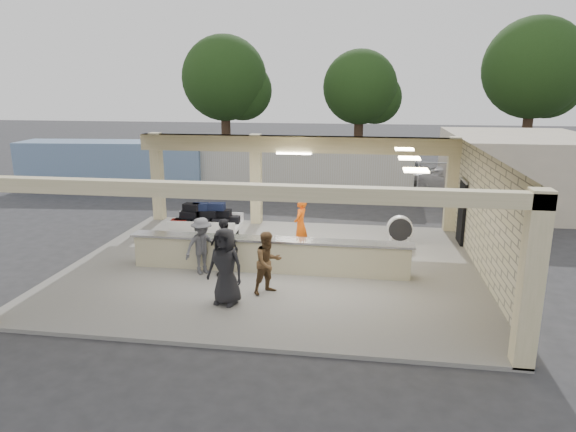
% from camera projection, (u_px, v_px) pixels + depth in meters
% --- Properties ---
extents(ground, '(120.00, 120.00, 0.00)m').
position_uv_depth(ground, '(272.00, 268.00, 15.45)').
color(ground, '#2B2B2E').
rests_on(ground, ground).
extents(pavilion, '(12.01, 10.00, 3.55)m').
position_uv_depth(pavilion, '(283.00, 219.00, 15.72)').
color(pavilion, slate).
rests_on(pavilion, ground).
extents(baggage_counter, '(8.20, 0.58, 0.98)m').
position_uv_depth(baggage_counter, '(269.00, 255.00, 14.82)').
color(baggage_counter, '#BAB18B').
rests_on(baggage_counter, pavilion).
extents(luggage_cart, '(2.36, 1.52, 1.35)m').
position_uv_depth(luggage_cart, '(205.00, 220.00, 17.58)').
color(luggage_cart, white).
rests_on(luggage_cart, pavilion).
extents(drum_fan, '(0.88, 0.48, 0.96)m').
position_uv_depth(drum_fan, '(400.00, 229.00, 17.35)').
color(drum_fan, white).
rests_on(drum_fan, pavilion).
extents(baggage_handler, '(0.47, 0.69, 1.74)m').
position_uv_depth(baggage_handler, '(300.00, 225.00, 16.53)').
color(baggage_handler, '#FF5C0D').
rests_on(baggage_handler, pavilion).
extents(passenger_a, '(0.81, 0.81, 1.65)m').
position_uv_depth(passenger_a, '(268.00, 263.00, 13.16)').
color(passenger_a, brown).
rests_on(passenger_a, pavilion).
extents(passenger_b, '(1.04, 0.77, 1.68)m').
position_uv_depth(passenger_b, '(224.00, 247.00, 14.34)').
color(passenger_b, black).
rests_on(passenger_b, pavilion).
extents(passenger_c, '(1.02, 1.01, 1.64)m').
position_uv_depth(passenger_c, '(202.00, 246.00, 14.53)').
color(passenger_c, '#434348').
rests_on(passenger_c, pavilion).
extents(passenger_d, '(1.01, 0.61, 1.93)m').
position_uv_depth(passenger_d, '(226.00, 266.00, 12.49)').
color(passenger_d, black).
rests_on(passenger_d, pavilion).
extents(car_white_a, '(4.96, 3.10, 1.31)m').
position_uv_depth(car_white_a, '(457.00, 180.00, 25.99)').
color(car_white_a, silver).
rests_on(car_white_a, ground).
extents(car_white_b, '(5.04, 2.74, 1.51)m').
position_uv_depth(car_white_b, '(528.00, 178.00, 26.10)').
color(car_white_b, silver).
rests_on(car_white_b, ground).
extents(car_dark, '(4.88, 3.37, 1.54)m').
position_uv_depth(car_dark, '(398.00, 171.00, 28.04)').
color(car_dark, black).
rests_on(car_dark, ground).
extents(container_white, '(12.26, 3.39, 2.62)m').
position_uv_depth(container_white, '(292.00, 167.00, 26.03)').
color(container_white, '#B8B8B4').
rests_on(container_white, ground).
extents(container_blue, '(9.79, 3.18, 2.50)m').
position_uv_depth(container_blue, '(114.00, 165.00, 26.99)').
color(container_blue, '#6880A7').
rests_on(container_blue, ground).
extents(fence, '(12.06, 0.06, 2.03)m').
position_uv_depth(fence, '(560.00, 187.00, 22.19)').
color(fence, gray).
rests_on(fence, ground).
extents(tree_left, '(6.60, 6.30, 9.00)m').
position_uv_depth(tree_left, '(229.00, 82.00, 38.33)').
color(tree_left, '#382619').
rests_on(tree_left, ground).
extents(tree_mid, '(6.00, 5.60, 8.00)m').
position_uv_depth(tree_mid, '(364.00, 90.00, 38.93)').
color(tree_mid, '#382619').
rests_on(tree_mid, ground).
extents(tree_right, '(7.20, 7.00, 10.00)m').
position_uv_depth(tree_right, '(538.00, 72.00, 35.90)').
color(tree_right, '#382619').
rests_on(tree_right, ground).
extents(adjacent_building, '(6.00, 8.00, 3.20)m').
position_uv_depth(adjacent_building, '(518.00, 170.00, 23.23)').
color(adjacent_building, beige).
rests_on(adjacent_building, ground).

